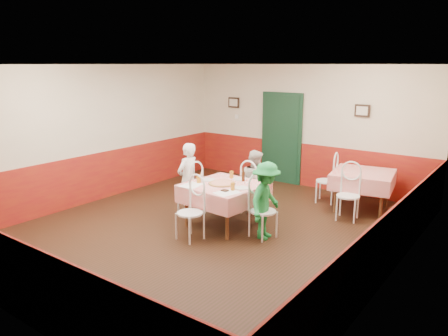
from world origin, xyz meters
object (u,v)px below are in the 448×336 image
Objects in this scene: diner_far at (255,182)px; beer_bottle at (243,175)px; chair_far at (253,191)px; chair_second_b at (348,196)px; pizza at (222,183)px; chair_left at (190,192)px; second_table at (362,191)px; chair_second_a at (326,181)px; wallet at (225,191)px; diner_left at (188,179)px; glass_c at (231,174)px; chair_near at (190,213)px; main_table at (224,205)px; glass_b at (233,187)px; diner_right at (266,201)px; chair_right at (263,211)px; glass_a at (199,179)px.

beer_bottle is at bearing 114.71° from diner_far.
chair_second_b is at bearing -156.03° from chair_far.
chair_left is at bearing 174.13° from pizza.
second_table is 2.18m from chair_far.
chair_second_a is 2.77m from wallet.
chair_second_a is at bearing 141.99° from diner_left.
glass_c is (0.71, 0.36, 0.38)m from chair_left.
diner_left is at bearing -138.41° from second_table.
chair_second_a reaches higher than glass_c.
glass_c is at bearing -38.42° from chair_second_a.
second_table is at bearing 68.20° from chair_near.
second_table is at bearing -122.92° from diner_far.
main_table is 0.61m from glass_b.
diner_right is (0.83, -0.91, 0.19)m from chair_far.
main_table is at bearing 101.52° from chair_right.
diner_right is at bearing 45.68° from chair_near.
chair_second_a reaches higher than wallet.
pizza is 2.13× the size of beer_bottle.
chair_right and chair_second_a have the same top height.
glass_b is (1.19, -0.29, 0.37)m from chair_left.
chair_right is 1.00× the size of chair_second_a.
chair_second_b is at bearing 43.71° from main_table.
diner_right is (0.55, 0.16, -0.18)m from glass_b.
chair_second_a is at bearing 61.36° from glass_c.
pizza is at bearing 84.73° from diner_left.
glass_a is at bearing -113.90° from glass_c.
main_table is 1.36× the size of chair_second_a.
chair_second_b reaches higher than main_table.
glass_b is at bearing 77.28° from diner_left.
chair_far reaches higher than second_table.
glass_c is (-1.80, -1.92, 0.45)m from second_table.
second_table is 1.24× the size of chair_left.
diner_far is (-0.84, -1.44, 0.17)m from chair_second_a.
main_table is at bearing 93.57° from chair_left.
chair_left is 0.70× the size of diner_right.
second_table is 2.52m from beer_bottle.
chair_near is 1.32m from glass_c.
chair_second_a is 1.67m from diner_far.
glass_a is at bearing 67.14° from chair_left.
chair_second_b is 2.76m from glass_a.
pizza is at bearing -146.16° from chair_second_b.
beer_bottle is at bearing -127.33° from second_table.
second_table is 0.75m from chair_second_a.
chair_far is at bearing 104.02° from wallet.
second_table is 1.24× the size of chair_right.
chair_far is 0.64m from beer_bottle.
glass_b is 1.28m from diner_left.
diner_right reaches higher than glass_a.
chair_near is 1.30m from beer_bottle.
chair_left is 1.00× the size of chair_right.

